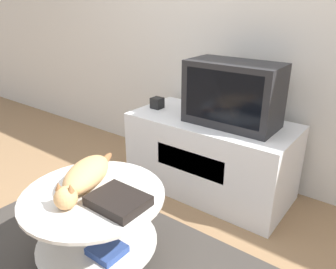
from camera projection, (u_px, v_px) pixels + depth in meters
name	position (u px, v px, depth m)	size (l,w,h in m)	color
wall_back	(238.00, 11.00, 2.38)	(8.00, 0.05, 2.60)	silver
tv_stand	(210.00, 155.00, 2.47)	(1.20, 0.58, 0.58)	white
tv	(233.00, 94.00, 2.19)	(0.62, 0.32, 0.43)	#232326
speaker	(157.00, 103.00, 2.59)	(0.08, 0.08, 0.08)	black
coffee_table	(96.00, 219.00, 1.75)	(0.75, 0.75, 0.43)	#B2B2B7
dvd_box	(118.00, 201.00, 1.59)	(0.27, 0.22, 0.05)	black
cat	(85.00, 176.00, 1.73)	(0.33, 0.57, 0.14)	tan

